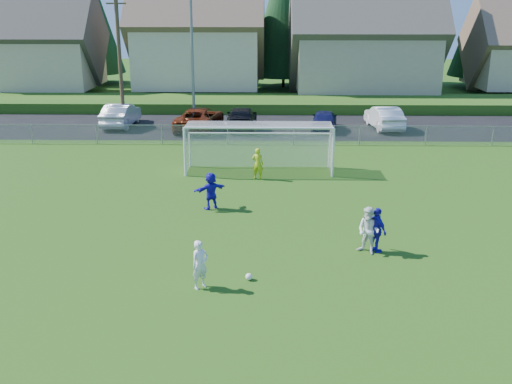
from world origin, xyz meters
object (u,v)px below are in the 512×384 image
at_px(car_b, 121,115).
at_px(car_f, 384,117).
at_px(car_c, 199,119).
at_px(player_white_a, 200,265).
at_px(player_blue_b, 211,191).
at_px(car_d, 242,118).
at_px(soccer_ball, 249,277).
at_px(soccer_goal, 259,140).
at_px(goalkeeper, 258,164).
at_px(car_e, 324,120).
at_px(player_white_b, 369,231).
at_px(player_blue_a, 377,230).

height_order(car_b, car_f, car_b).
bearing_deg(car_c, player_white_a, 103.85).
height_order(player_blue_b, car_d, player_blue_b).
distance_m(player_white_a, car_f, 26.17).
relative_size(soccer_ball, soccer_goal, 0.03).
bearing_deg(car_b, car_f, -179.58).
bearing_deg(car_f, goalkeeper, 50.05).
height_order(player_blue_b, car_f, player_blue_b).
relative_size(soccer_ball, car_e, 0.05).
xyz_separation_m(soccer_ball, player_white_b, (4.03, 2.18, 0.72)).
distance_m(player_blue_b, car_d, 16.67).
distance_m(goalkeeper, car_f, 15.02).
xyz_separation_m(car_e, soccer_goal, (-4.27, -10.51, 0.94)).
bearing_deg(car_c, goalkeeper, 116.91).
height_order(soccer_ball, car_b, car_b).
distance_m(player_white_b, player_blue_b, 7.40).
bearing_deg(soccer_goal, player_blue_a, -68.05).
distance_m(player_blue_b, car_b, 19.06).
bearing_deg(player_blue_b, car_d, -125.58).
relative_size(soccer_ball, goalkeeper, 0.14).
relative_size(player_blue_b, soccer_goal, 0.21).
bearing_deg(goalkeeper, car_c, -59.58).
bearing_deg(soccer_ball, car_b, 111.84).
bearing_deg(player_white_b, car_f, 117.59).
xyz_separation_m(car_c, car_e, (8.45, 0.25, -0.07)).
xyz_separation_m(soccer_ball, soccer_goal, (0.13, 12.72, 1.52)).
distance_m(goalkeeper, soccer_goal, 1.73).
relative_size(car_b, car_c, 0.89).
relative_size(player_white_b, soccer_goal, 0.22).
bearing_deg(player_blue_b, player_white_a, 59.04).
distance_m(soccer_ball, car_f, 25.14).
distance_m(player_white_b, goalkeeper, 9.85).
relative_size(soccer_ball, car_c, 0.04).
bearing_deg(soccer_ball, player_white_a, -159.19).
distance_m(soccer_ball, car_b, 25.99).
distance_m(car_f, soccer_goal, 13.80).
distance_m(goalkeeper, car_e, 12.77).
distance_m(car_b, car_f, 18.19).
bearing_deg(soccer_goal, player_white_a, -96.79).
xyz_separation_m(soccer_ball, car_e, (4.39, 23.23, 0.58)).
height_order(car_c, car_d, car_c).
bearing_deg(player_blue_a, goalkeeper, -4.37).
bearing_deg(player_white_a, player_blue_a, -15.94).
distance_m(soccer_ball, car_c, 23.35).
xyz_separation_m(player_blue_a, car_f, (4.19, 21.34, -0.03)).
xyz_separation_m(goalkeeper, car_f, (8.43, 12.43, -0.00)).
distance_m(player_white_b, player_blue_a, 0.32).
distance_m(player_blue_a, goalkeeper, 9.86).
distance_m(player_blue_b, car_e, 17.60).
distance_m(player_blue_a, car_f, 21.75).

